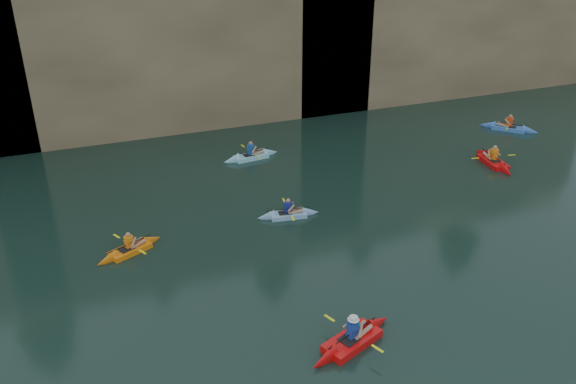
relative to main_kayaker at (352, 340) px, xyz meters
name	(u,v)px	position (x,y,z in m)	size (l,w,h in m)	color
ground	(312,369)	(-1.56, -0.51, -0.17)	(160.00, 160.00, 0.00)	black
cliff	(133,15)	(-1.56, 29.49, 5.83)	(70.00, 16.00, 12.00)	#C9B87B
cliff_slab_center	(186,35)	(0.44, 22.09, 5.53)	(24.00, 2.40, 11.40)	#977D5B
cliff_slab_east	(461,27)	(20.44, 22.09, 4.75)	(26.00, 2.40, 9.84)	#977D5B
sea_cave_center	(92,116)	(-5.56, 21.44, 1.43)	(3.50, 1.00, 3.20)	black
sea_cave_east	(312,82)	(8.44, 21.44, 2.08)	(5.00, 1.00, 4.50)	black
main_kayaker	(352,340)	(0.00, 0.00, 0.00)	(3.49, 2.21, 1.27)	red
kayaker_orange	(130,249)	(-5.48, 8.01, -0.03)	(2.89, 2.01, 1.10)	orange
kayaker_ltblue_near	(288,214)	(1.36, 8.41, -0.03)	(2.85, 2.17, 1.09)	#90BEF0
kayaker_red_far	(493,161)	(13.78, 9.83, -0.01)	(2.53, 3.63, 1.31)	red
kayaker_ltblue_mid	(251,156)	(2.06, 15.48, -0.02)	(3.33, 2.43, 1.24)	#98E5FF
kayaker_blue_east	(509,128)	(18.48, 13.88, -0.02)	(2.85, 3.18, 1.25)	#407ADA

